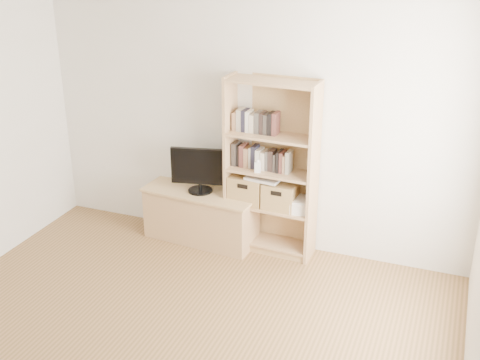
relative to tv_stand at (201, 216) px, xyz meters
The scene contains 12 objects.
back_wall 1.16m from the tv_stand, 24.61° to the left, with size 4.50×0.02×2.60m, color silver.
ceiling 3.29m from the tv_stand, 78.04° to the right, with size 4.50×5.00×0.01m, color white.
tv_stand is the anchor object (origin of this frame).
bookshelf 0.99m from the tv_stand, ahead, with size 0.91×0.32×1.82m, color tan.
television 0.53m from the tv_stand, behind, with size 0.60×0.05×0.47m, color black.
books_row_mid 1.05m from the tv_stand, ahead, with size 0.84×0.16×0.22m, color #3A332F.
books_row_upper 1.23m from the tv_stand, ahead, with size 0.38×0.14×0.20m, color #3A332F.
baby_monitor 0.93m from the tv_stand, ahead, with size 0.06×0.04×0.11m, color white.
basket_left 0.64m from the tv_stand, ahead, with size 0.35×0.29×0.29m, color #B1854F.
basket_right 0.94m from the tv_stand, ahead, with size 0.33×0.27×0.27m, color #B1854F.
laptop 0.87m from the tv_stand, ahead, with size 0.34×0.24×0.03m, color white.
magazine_stack 1.10m from the tv_stand, ahead, with size 0.17×0.24×0.11m, color silver.
Camera 1 is at (1.98, -2.93, 3.12)m, focal length 45.00 mm.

